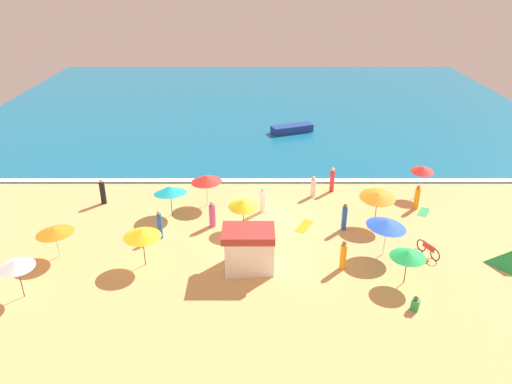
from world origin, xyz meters
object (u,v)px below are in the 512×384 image
(beach_umbrella_4, at_px, (140,233))
(beach_umbrella_9, at_px, (14,264))
(beach_umbrella_6, at_px, (385,223))
(beachgoer_5, at_px, (210,215))
(beach_umbrella_1, at_px, (168,190))
(beachgoer_2, at_px, (311,187))
(beach_umbrella_8, at_px, (204,179))
(beachgoer_3, at_px, (415,197))
(beach_umbrella_3, at_px, (420,169))
(beachgoer_8, at_px, (330,180))
(parked_bicycle, at_px, (426,249))
(beachgoer_1, at_px, (158,225))
(beach_umbrella_7, at_px, (406,254))
(beach_umbrella_0, at_px, (241,203))
(beachgoer_0, at_px, (101,192))
(beachgoer_4, at_px, (261,200))
(small_boat_0, at_px, (290,129))
(beach_umbrella_5, at_px, (376,195))
(beachgoer_9, at_px, (341,256))
(beachgoer_7, at_px, (413,303))
(beachgoer_6, at_px, (342,217))
(beach_umbrella_2, at_px, (52,231))

(beach_umbrella_4, bearing_deg, beach_umbrella_9, -152.95)
(beach_umbrella_6, distance_m, beachgoer_5, 10.65)
(beach_umbrella_1, bearing_deg, beach_umbrella_9, -125.08)
(beach_umbrella_1, distance_m, beachgoer_2, 10.10)
(beach_umbrella_8, xyz_separation_m, beachgoer_3, (14.23, -0.57, -1.14))
(beach_umbrella_3, distance_m, beach_umbrella_6, 8.91)
(beachgoer_8, bearing_deg, parked_bicycle, -63.20)
(beachgoer_1, bearing_deg, beachgoer_8, 30.40)
(beach_umbrella_7, bearing_deg, beach_umbrella_3, 69.48)
(beachgoer_5, bearing_deg, beach_umbrella_4, -127.63)
(beachgoer_2, xyz_separation_m, beachgoer_8, (1.45, 0.83, 0.17))
(beach_umbrella_0, height_order, parked_bicycle, beach_umbrella_0)
(parked_bicycle, relative_size, beachgoer_8, 0.90)
(beachgoer_0, bearing_deg, beachgoer_4, -6.47)
(beachgoer_5, distance_m, small_boat_0, 19.49)
(beach_umbrella_3, relative_size, beach_umbrella_7, 0.90)
(beach_umbrella_9, relative_size, beachgoer_8, 1.30)
(beachgoer_2, distance_m, beachgoer_5, 8.08)
(small_boat_0, bearing_deg, beachgoer_3, -65.30)
(beach_umbrella_5, bearing_deg, beach_umbrella_6, -94.60)
(beach_umbrella_7, bearing_deg, beach_umbrella_6, 99.11)
(beach_umbrella_1, height_order, beachgoer_4, beach_umbrella_1)
(beach_umbrella_9, bearing_deg, beach_umbrella_0, 32.20)
(parked_bicycle, height_order, beachgoer_5, beachgoer_5)
(beach_umbrella_8, bearing_deg, beach_umbrella_6, -30.55)
(beach_umbrella_0, height_order, beachgoer_4, beach_umbrella_0)
(beach_umbrella_0, height_order, beachgoer_9, beach_umbrella_0)
(beach_umbrella_0, distance_m, beachgoer_8, 8.42)
(beach_umbrella_9, bearing_deg, parked_bicycle, 10.09)
(beachgoer_2, bearing_deg, small_boat_0, 92.27)
(beachgoer_1, bearing_deg, beach_umbrella_3, 18.78)
(beach_umbrella_0, distance_m, beach_umbrella_4, 6.70)
(beach_umbrella_0, xyz_separation_m, beach_umbrella_3, (12.47, 4.83, 0.24))
(beach_umbrella_1, xyz_separation_m, beach_umbrella_9, (-6.10, -8.68, 0.10))
(beach_umbrella_4, height_order, beach_umbrella_7, beach_umbrella_4)
(beach_umbrella_1, height_order, beachgoer_0, beach_umbrella_1)
(beach_umbrella_8, height_order, beachgoer_5, beach_umbrella_8)
(beach_umbrella_5, height_order, beachgoer_7, beach_umbrella_5)
(beachgoer_2, distance_m, beachgoer_6, 4.98)
(beach_umbrella_8, bearing_deg, beachgoer_9, -43.78)
(beach_umbrella_1, xyz_separation_m, beachgoer_7, (13.24, -9.69, -1.52))
(beach_umbrella_0, relative_size, beachgoer_4, 1.21)
(beachgoer_4, bearing_deg, beach_umbrella_1, -175.31)
(beach_umbrella_8, relative_size, beachgoer_6, 1.50)
(beach_umbrella_0, distance_m, beach_umbrella_8, 4.25)
(parked_bicycle, xyz_separation_m, beachgoer_9, (-5.10, -1.36, 0.44))
(beachgoer_2, bearing_deg, beachgoer_5, -147.58)
(beach_umbrella_9, relative_size, parked_bicycle, 1.45)
(beach_umbrella_2, distance_m, small_boat_0, 26.52)
(beach_umbrella_8, bearing_deg, beach_umbrella_9, -129.08)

